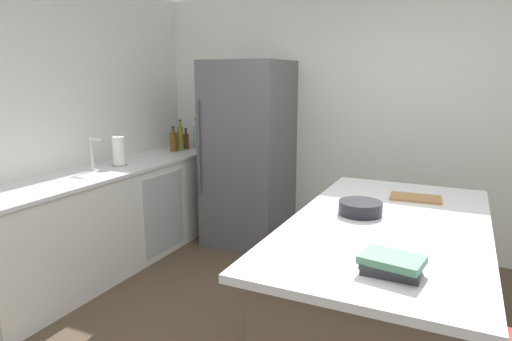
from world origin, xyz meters
name	(u,v)px	position (x,y,z in m)	size (l,w,h in m)	color
wall_rear	(379,123)	(0.00, 2.25, 1.30)	(6.00, 0.10, 2.60)	silver
wall_left	(8,136)	(-2.45, 0.00, 1.30)	(0.10, 6.00, 2.60)	silver
counter_run_left	(115,217)	(-2.10, 0.72, 0.47)	(0.63, 2.79, 0.94)	silver
kitchen_island	(384,296)	(0.43, 0.24, 0.48)	(1.07, 2.03, 0.94)	brown
refrigerator	(248,154)	(-1.25, 1.82, 0.96)	(0.80, 0.79, 1.91)	#56565B
sink_faucet	(93,153)	(-2.15, 0.56, 1.09)	(0.15, 0.05, 0.30)	silver
paper_towel_roll	(119,152)	(-2.10, 0.83, 1.07)	(0.14, 0.14, 0.31)	gray
gin_bottle	(197,136)	(-2.00, 2.00, 1.07)	(0.08, 0.08, 0.35)	#8CB79E
syrup_bottle	(186,141)	(-2.09, 1.90, 1.03)	(0.06, 0.06, 0.24)	#5B3319
olive_oil_bottle	(180,138)	(-2.09, 1.80, 1.08)	(0.06, 0.06, 0.34)	olive
whiskey_bottle	(174,141)	(-2.12, 1.72, 1.05)	(0.09, 0.09, 0.28)	brown
cookbook_stack	(392,264)	(0.55, -0.45, 0.98)	(0.28, 0.21, 0.08)	#2D2D33
mixing_bowl	(360,208)	(0.26, 0.31, 0.98)	(0.26, 0.26, 0.08)	black
cutting_board	(416,198)	(0.52, 0.81, 0.95)	(0.34, 0.22, 0.02)	#9E7042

